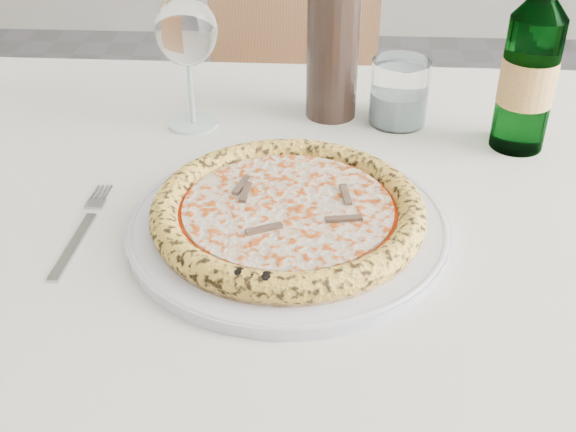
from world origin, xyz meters
name	(u,v)px	position (x,y,z in m)	size (l,w,h in m)	color
dining_table	(292,247)	(0.17, 0.29, 0.66)	(1.36, 0.81, 0.76)	#906443
chair_far	(291,90)	(0.12, 1.10, 0.53)	(0.41, 0.41, 0.93)	#906443
plate	(288,224)	(0.17, 0.19, 0.76)	(0.36, 0.36, 0.02)	silver
pizza	(288,211)	(0.17, 0.19, 0.78)	(0.30, 0.30, 0.03)	tan
fork	(81,231)	(-0.06, 0.18, 0.76)	(0.02, 0.18, 0.00)	#A0A1A7
wine_glass	(186,33)	(0.02, 0.45, 0.89)	(0.08, 0.08, 0.19)	silver
tumbler	(399,96)	(0.31, 0.48, 0.80)	(0.08, 0.08, 0.09)	white
beer_bottle	(530,69)	(0.47, 0.41, 0.87)	(0.07, 0.07, 0.28)	#22642E
wine_bottle	(333,29)	(0.21, 0.50, 0.88)	(0.07, 0.07, 0.30)	black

